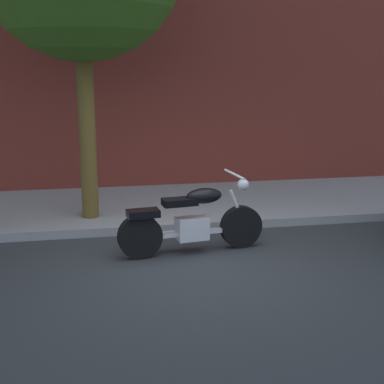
{
  "coord_description": "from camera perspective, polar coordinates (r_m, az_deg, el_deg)",
  "views": [
    {
      "loc": [
        -1.34,
        -6.8,
        2.64
      ],
      "look_at": [
        0.03,
        0.48,
        0.89
      ],
      "focal_mm": 51.12,
      "sensor_mm": 36.0,
      "label": 1
    }
  ],
  "objects": [
    {
      "name": "motorcycle",
      "position": [
        7.73,
        -0.02,
        -3.18
      ],
      "size": [
        2.13,
        0.7,
        1.12
      ],
      "color": "black",
      "rests_on": "ground"
    },
    {
      "name": "sidewalk",
      "position": [
        10.12,
        -2.7,
        -1.42
      ],
      "size": [
        23.1,
        2.93,
        0.14
      ],
      "primitive_type": "cube",
      "color": "#949494",
      "rests_on": "ground"
    },
    {
      "name": "ground_plane",
      "position": [
        7.41,
        0.46,
        -7.55
      ],
      "size": [
        60.0,
        60.0,
        0.0
      ],
      "primitive_type": "plane",
      "color": "#303335"
    }
  ]
}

